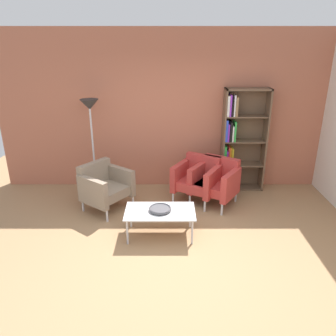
% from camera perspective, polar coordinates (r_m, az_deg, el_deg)
% --- Properties ---
extents(ground_plane, '(8.32, 8.32, 0.00)m').
position_cam_1_polar(ground_plane, '(4.48, 0.93, -15.40)').
color(ground_plane, '#9E7751').
extents(brick_back_panel, '(6.40, 0.12, 2.90)m').
position_cam_1_polar(brick_back_panel, '(6.18, 0.69, 9.79)').
color(brick_back_panel, '#B2664C').
rests_on(brick_back_panel, ground_plane).
extents(bookshelf_tall, '(0.80, 0.30, 1.90)m').
position_cam_1_polar(bookshelf_tall, '(6.23, 12.17, 4.33)').
color(bookshelf_tall, brown).
rests_on(bookshelf_tall, ground_plane).
extents(coffee_table_low, '(1.00, 0.56, 0.40)m').
position_cam_1_polar(coffee_table_low, '(4.76, -1.30, -7.74)').
color(coffee_table_low, silver).
rests_on(coffee_table_low, ground_plane).
extents(decorative_bowl, '(0.32, 0.32, 0.05)m').
position_cam_1_polar(decorative_bowl, '(4.73, -1.31, -7.03)').
color(decorative_bowl, '#4C4C51').
rests_on(decorative_bowl, coffee_table_low).
extents(armchair_spare_guest, '(0.93, 0.91, 0.78)m').
position_cam_1_polar(armchair_spare_guest, '(5.81, 5.27, -1.76)').
color(armchair_spare_guest, '#B73833').
rests_on(armchair_spare_guest, ground_plane).
extents(armchair_by_bookshelf, '(0.94, 0.95, 0.78)m').
position_cam_1_polar(armchair_by_bookshelf, '(5.59, -10.88, -3.02)').
color(armchair_by_bookshelf, gray).
rests_on(armchair_by_bookshelf, ground_plane).
extents(armchair_corner_red, '(0.94, 0.92, 0.78)m').
position_cam_1_polar(armchair_corner_red, '(5.74, 8.32, -2.17)').
color(armchair_corner_red, '#B73833').
rests_on(armchair_corner_red, ground_plane).
extents(floor_lamp_torchiere, '(0.32, 0.32, 1.74)m').
position_cam_1_polar(floor_lamp_torchiere, '(5.93, -13.19, 8.74)').
color(floor_lamp_torchiere, silver).
rests_on(floor_lamp_torchiere, ground_plane).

